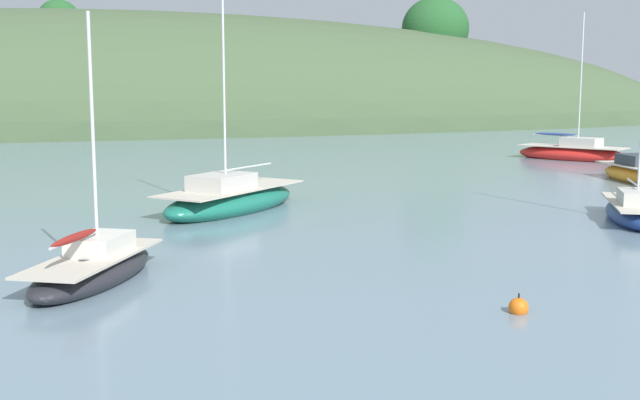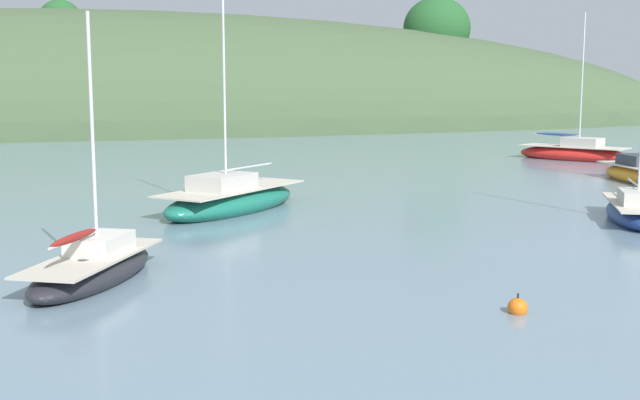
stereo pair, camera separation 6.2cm
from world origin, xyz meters
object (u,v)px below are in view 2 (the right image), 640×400
mooring_buoy_outer (518,308)px  sailboat_black_sloop (231,200)px  sailboat_cream_ketch (574,153)px  sailboat_navy_dinghy (636,211)px  sailboat_blue_center (93,268)px

mooring_buoy_outer → sailboat_black_sloop: bearing=100.4°
sailboat_cream_ketch → sailboat_navy_dinghy: (-12.91, -21.38, -0.09)m
sailboat_black_sloop → sailboat_navy_dinghy: sailboat_black_sloop is taller
sailboat_blue_center → sailboat_navy_dinghy: bearing=8.9°
sailboat_cream_ketch → sailboat_blue_center: bearing=-142.9°
sailboat_navy_dinghy → sailboat_blue_center: size_ratio=1.12×
sailboat_blue_center → sailboat_black_sloop: bearing=60.3°
sailboat_cream_ketch → mooring_buoy_outer: sailboat_cream_ketch is taller
mooring_buoy_outer → sailboat_cream_ketch: bearing=52.1°
sailboat_navy_dinghy → sailboat_blue_center: 19.64m
sailboat_black_sloop → mooring_buoy_outer: bearing=-79.6°
sailboat_black_sloop → sailboat_cream_ketch: bearing=28.3°
sailboat_blue_center → mooring_buoy_outer: (8.69, -5.94, -0.23)m
sailboat_blue_center → mooring_buoy_outer: bearing=-34.4°
sailboat_black_sloop → mooring_buoy_outer: (2.93, -16.05, -0.34)m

